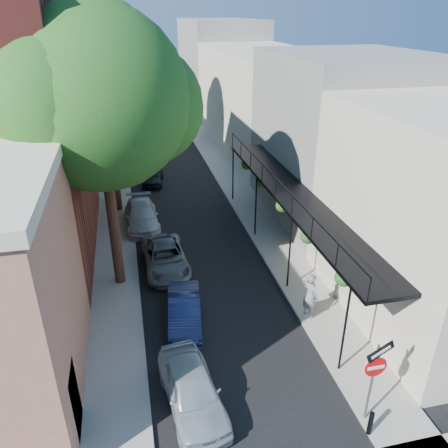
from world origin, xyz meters
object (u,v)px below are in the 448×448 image
parked_car_b (184,311)px  parked_car_d (142,216)px  oak_far (112,52)px  parked_car_c (165,258)px  sign_post (375,370)px  pedestrian (310,295)px  oak_near (111,102)px  parked_car_e (153,176)px  oak_mid (112,90)px  parked_car_a (192,390)px  bollard (370,423)px

parked_car_b → parked_car_d: bearing=104.1°
oak_far → parked_car_c: 18.24m
sign_post → pedestrian: (0.24, 4.91, -0.97)m
oak_near → parked_car_e: (1.97, 11.99, -7.31)m
oak_near → parked_car_d: oak_near is taller
oak_mid → parked_car_b: size_ratio=2.92×
oak_near → parked_car_e: size_ratio=3.43×
oak_near → oak_far: (0.01, 17.01, 0.38)m
parked_car_a → parked_car_e: (0.33, 19.57, -0.09)m
oak_far → pedestrian: size_ratio=6.26×
sign_post → parked_car_b: bearing=128.8°
parked_car_a → parked_car_d: parked_car_a is taller
parked_car_b → parked_car_e: (0.00, 15.61, -0.01)m
parked_car_d → pedestrian: 11.40m
parked_car_b → parked_car_c: 4.17m
parked_car_c → parked_car_e: size_ratio=1.27×
bollard → oak_near: bearing=123.1°
oak_mid → parked_car_e: 7.90m
parked_car_d → parked_car_e: 6.74m
oak_mid → parked_car_e: (2.02, 4.02, -6.49)m
parked_car_a → parked_car_b: (0.33, 3.97, -0.08)m
parked_car_c → pedestrian: size_ratio=2.23×
oak_mid → parked_car_b: bearing=-80.1°
parked_car_a → bollard: bearing=-31.6°
sign_post → bollard: size_ratio=3.74×
oak_mid → parked_car_c: oak_mid is taller
bollard → oak_near: (-6.37, 9.76, 7.36)m
sign_post → parked_car_b: size_ratio=0.86×
sign_post → parked_car_c: 11.06m
sign_post → pedestrian: bearing=87.2°
sign_post → parked_car_d: (-5.68, 14.64, -1.41)m
sign_post → parked_car_d: 15.76m
oak_near → oak_mid: size_ratio=1.12×
sign_post → parked_car_e: sign_post is taller
oak_mid → parked_car_a: 16.90m
oak_far → parked_car_b: (1.95, -20.62, -7.68)m
oak_near → pedestrian: bearing=-32.9°
sign_post → oak_far: oak_far is taller
oak_near → parked_car_a: 10.60m
oak_mid → sign_post: bearing=-69.1°
oak_far → parked_car_b: oak_far is taller
bollard → oak_mid: size_ratio=0.08×
parked_car_c → parked_car_b: bearing=-87.9°
oak_far → parked_car_e: (1.95, -5.02, -7.69)m
oak_far → parked_car_a: bearing=-86.2°
bollard → parked_car_a: parked_car_a is taller
oak_mid → parked_car_d: bearing=-71.2°
oak_mid → parked_car_d: (0.89, -2.62, -6.43)m
oak_mid → oak_far: oak_far is taller
bollard → parked_car_b: bearing=125.6°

